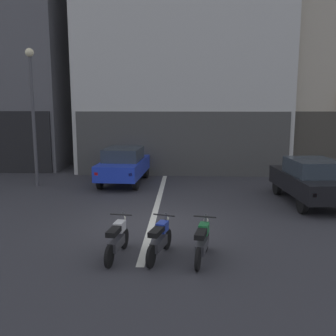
# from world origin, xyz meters

# --- Properties ---
(ground_plane) EXTENTS (120.00, 120.00, 0.00)m
(ground_plane) POSITION_xyz_m (0.00, 0.00, 0.00)
(ground_plane) COLOR #333338
(lane_centre_line) EXTENTS (0.20, 18.00, 0.01)m
(lane_centre_line) POSITION_xyz_m (0.00, 6.00, 0.00)
(lane_centre_line) COLOR silver
(lane_centre_line) RESTS_ON ground
(building_corner_left) EXTENTS (9.13, 9.14, 15.09)m
(building_corner_left) POSITION_xyz_m (-10.28, 12.65, 7.53)
(building_corner_left) COLOR #56565B
(building_corner_left) RESTS_ON ground
(building_mid_block) EXTENTS (10.95, 9.89, 19.01)m
(building_mid_block) POSITION_xyz_m (0.83, 12.65, 9.49)
(building_mid_block) COLOR silver
(building_mid_block) RESTS_ON ground
(car_blue_crossing_near) EXTENTS (2.01, 4.20, 1.64)m
(car_blue_crossing_near) POSITION_xyz_m (-1.76, 5.86, 0.89)
(car_blue_crossing_near) COLOR black
(car_blue_crossing_near) RESTS_ON ground
(car_black_parked_kerbside) EXTENTS (2.10, 4.24, 1.64)m
(car_black_parked_kerbside) POSITION_xyz_m (5.57, 2.74, 0.89)
(car_black_parked_kerbside) COLOR black
(car_black_parked_kerbside) RESTS_ON ground
(street_lamp) EXTENTS (0.36, 0.36, 5.88)m
(street_lamp) POSITION_xyz_m (-5.52, 5.13, 3.64)
(street_lamp) COLOR #47474C
(street_lamp) RESTS_ON ground
(motorcycle_white_row_leftmost) EXTENTS (0.55, 1.66, 0.98)m
(motorcycle_white_row_leftmost) POSITION_xyz_m (-0.60, -2.44, 0.46)
(motorcycle_white_row_leftmost) COLOR black
(motorcycle_white_row_leftmost) RESTS_ON ground
(motorcycle_blue_row_left_mid) EXTENTS (0.62, 1.63, 0.98)m
(motorcycle_blue_row_left_mid) POSITION_xyz_m (0.41, -2.43, 0.46)
(motorcycle_blue_row_left_mid) COLOR black
(motorcycle_blue_row_left_mid) RESTS_ON ground
(motorcycle_green_row_centre) EXTENTS (0.55, 1.65, 0.98)m
(motorcycle_green_row_centre) POSITION_xyz_m (1.42, -2.52, 0.46)
(motorcycle_green_row_centre) COLOR black
(motorcycle_green_row_centre) RESTS_ON ground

